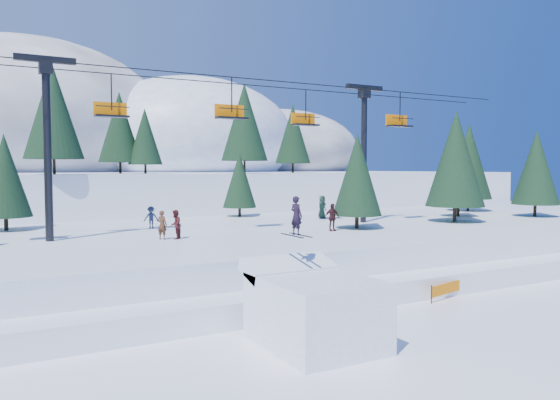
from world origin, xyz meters
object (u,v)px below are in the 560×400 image
chairlift (213,126)px  jump_kicker (314,308)px  banner_near (447,288)px  banner_far (442,284)px

chairlift → jump_kicker: bearing=-98.7°
chairlift → banner_near: (7.24, -13.28, -8.78)m
jump_kicker → banner_far: 11.04m
jump_kicker → banner_near: 10.13m
chairlift → banner_near: 17.49m
banner_near → banner_far: same height
banner_near → banner_far: bearing=56.1°
jump_kicker → banner_far: size_ratio=2.03×
chairlift → banner_far: size_ratio=16.93×
banner_far → jump_kicker: bearing=-160.2°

